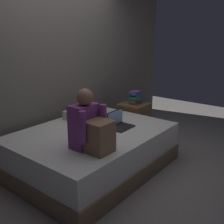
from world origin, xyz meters
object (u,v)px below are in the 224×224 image
at_px(nightstand, 134,120).
at_px(laptop, 119,123).
at_px(bed, 93,150).
at_px(person_sitting, 90,127).
at_px(book_stack, 136,98).
at_px(pillow, 85,113).

relative_size(nightstand, laptop, 1.83).
xyz_separation_m(bed, laptop, (0.32, -0.19, 0.32)).
bearing_deg(person_sitting, laptop, 13.25).
distance_m(laptop, book_stack, 1.08).
distance_m(bed, nightstand, 1.32).
xyz_separation_m(laptop, book_stack, (1.00, 0.40, 0.10)).
distance_m(bed, laptop, 0.49).
relative_size(pillow, book_stack, 2.32).
bearing_deg(nightstand, book_stack, -51.26).
distance_m(bed, book_stack, 1.40).
height_order(bed, book_stack, book_stack).
bearing_deg(book_stack, laptop, -158.09).
distance_m(nightstand, pillow, 1.03).
distance_m(nightstand, book_stack, 0.40).
bearing_deg(pillow, bed, -127.11).
relative_size(bed, person_sitting, 3.05).
relative_size(nightstand, pillow, 1.04).
bearing_deg(bed, person_sitting, -139.05).
distance_m(bed, pillow, 0.66).
bearing_deg(nightstand, person_sitting, -161.08).
xyz_separation_m(person_sitting, book_stack, (1.73, 0.57, -0.09)).
bearing_deg(bed, nightstand, 9.84).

